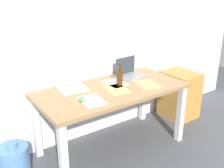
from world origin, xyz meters
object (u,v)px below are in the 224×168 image
laptop_right (130,73)px  water_cooler_jug (15,163)px  beer_bottle (120,77)px  computer_mouse (82,99)px  desk (112,97)px  laptop_left (72,85)px  filing_cabinet (179,94)px

laptop_right → water_cooler_jug: size_ratio=0.77×
beer_bottle → computer_mouse: size_ratio=2.51×
desk → laptop_left: bearing=148.7°
laptop_left → beer_bottle: (0.49, -0.20, 0.05)m
laptop_left → desk: bearing=-31.3°
laptop_left → filing_cabinet: laptop_left is taller
beer_bottle → water_cooler_jug: beer_bottle is taller
desk → water_cooler_jug: bearing=176.0°
desk → laptop_right: size_ratio=5.03×
laptop_right → computer_mouse: (-0.83, -0.31, -0.03)m
laptop_right → filing_cabinet: (0.85, -0.08, -0.46)m
computer_mouse → filing_cabinet: bearing=38.4°
laptop_left → laptop_right: size_ratio=0.95×
desk → beer_bottle: (0.12, 0.02, 0.20)m
computer_mouse → filing_cabinet: 1.76m
desk → beer_bottle: size_ratio=6.54×
filing_cabinet → computer_mouse: bearing=-172.4°
desk → laptop_left: 0.46m
water_cooler_jug → filing_cabinet: size_ratio=0.65×
computer_mouse → water_cooler_jug: 0.89m
desk → water_cooler_jug: (-1.09, 0.08, -0.46)m
laptop_left → computer_mouse: laptop_left is taller
beer_bottle → computer_mouse: 0.57m
beer_bottle → computer_mouse: (-0.55, -0.13, -0.08)m
laptop_right → filing_cabinet: laptop_right is taller
water_cooler_jug → beer_bottle: bearing=-2.5°
water_cooler_jug → filing_cabinet: (2.35, 0.05, 0.14)m
filing_cabinet → laptop_right: bearing=174.7°
desk → beer_bottle: 0.23m
beer_bottle → water_cooler_jug: 1.37m
desk → computer_mouse: 0.45m
beer_bottle → filing_cabinet: (1.14, 0.10, -0.52)m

